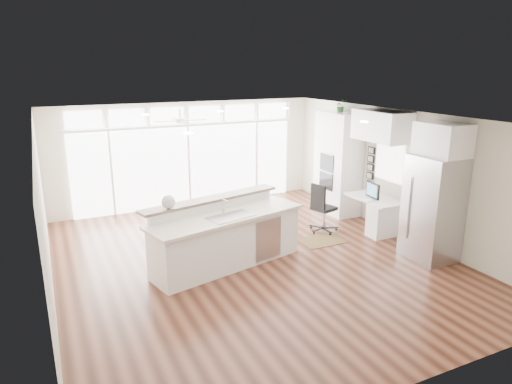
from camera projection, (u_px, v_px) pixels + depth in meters
name	position (u px, v px, depth m)	size (l,w,h in m)	color
floor	(253.00, 260.00, 8.73)	(7.00, 8.00, 0.02)	#3D1D12
ceiling	(252.00, 118.00, 7.99)	(7.00, 8.00, 0.02)	white
wall_back	(187.00, 155.00, 11.84)	(7.00, 0.04, 2.70)	beige
wall_front	(411.00, 283.00, 4.88)	(7.00, 0.04, 2.70)	beige
wall_left	(44.00, 219.00, 6.91)	(0.04, 8.00, 2.70)	beige
wall_right	(400.00, 173.00, 9.81)	(0.04, 8.00, 2.70)	beige
glass_wall	(189.00, 166.00, 11.86)	(5.80, 0.06, 2.08)	white
transom_row	(187.00, 115.00, 11.51)	(5.90, 0.06, 0.40)	white
desk_window	(389.00, 162.00, 10.00)	(0.04, 0.85, 0.85)	white
ceiling_fan	(180.00, 116.00, 10.28)	(1.16, 1.16, 0.32)	silver
recessed_lights	(248.00, 118.00, 8.17)	(3.40, 3.00, 0.02)	white
oven_cabinet	(338.00, 163.00, 11.26)	(0.64, 1.20, 2.50)	white
desk_nook	(374.00, 214.00, 10.18)	(0.72, 1.30, 0.76)	white
upper_cabinets	(382.00, 126.00, 9.66)	(0.64, 1.30, 0.64)	white
refrigerator	(433.00, 208.00, 8.57)	(0.76, 0.90, 2.00)	#B0B0B5
fridge_cabinet	(443.00, 139.00, 8.24)	(0.64, 0.90, 0.60)	white
framed_photos	(371.00, 163.00, 10.58)	(0.06, 0.22, 0.80)	black
kitchen_island	(227.00, 235.00, 8.35)	(3.01, 1.14, 1.20)	white
rug	(321.00, 241.00, 9.65)	(0.91, 0.66, 0.01)	#352511
office_chair	(324.00, 208.00, 10.09)	(0.57, 0.53, 1.10)	black
fishbowl	(168.00, 202.00, 7.87)	(0.24, 0.24, 0.24)	silver
monitor	(373.00, 190.00, 9.99)	(0.08, 0.46, 0.39)	black
keyboard	(366.00, 199.00, 9.97)	(0.13, 0.33, 0.02)	white
potted_plant	(341.00, 107.00, 10.89)	(0.27, 0.30, 0.24)	#255725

